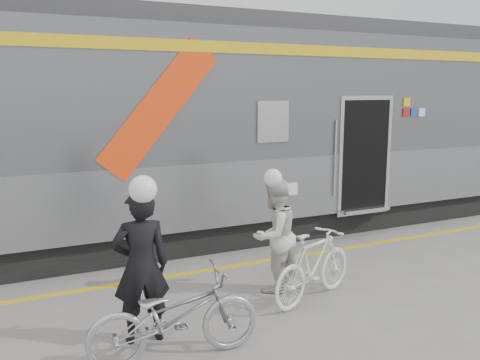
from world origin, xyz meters
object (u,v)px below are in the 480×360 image
woman (274,235)px  bicycle_right (314,266)px  bicycle_left (175,316)px  man (141,266)px

woman → bicycle_right: woman is taller
bicycle_left → woman: woman is taller
man → woman: man is taller
woman → bicycle_right: 0.70m
bicycle_left → woman: 2.23m
woman → man: bearing=-2.5°
bicycle_right → man: bearing=72.3°
bicycle_left → bicycle_right: size_ratio=1.13×
man → bicycle_left: 0.70m
woman → bicycle_left: bearing=12.9°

